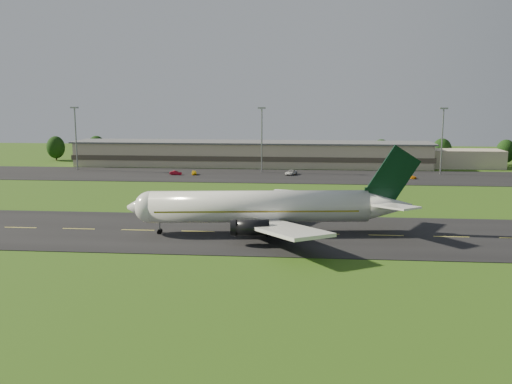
# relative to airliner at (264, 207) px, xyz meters

# --- Properties ---
(ground) EXTENTS (360.00, 360.00, 0.00)m
(ground) POSITION_rel_airliner_xyz_m (-11.79, -0.10, -4.66)
(ground) COLOR #2D4C13
(ground) RESTS_ON ground
(taxiway) EXTENTS (220.00, 30.00, 0.10)m
(taxiway) POSITION_rel_airliner_xyz_m (-11.79, -0.10, -4.61)
(taxiway) COLOR black
(taxiway) RESTS_ON ground
(apron) EXTENTS (260.00, 30.00, 0.10)m
(apron) POSITION_rel_airliner_xyz_m (-11.79, 71.90, -4.61)
(apron) COLOR black
(apron) RESTS_ON ground
(airliner) EXTENTS (51.20, 41.89, 15.57)m
(airliner) POSITION_rel_airliner_xyz_m (0.00, 0.00, 0.00)
(airliner) COLOR white
(airliner) RESTS_ON ground
(terminal) EXTENTS (145.00, 16.00, 8.40)m
(terminal) POSITION_rel_airliner_xyz_m (-5.39, 96.08, -0.67)
(terminal) COLOR #C6B197
(terminal) RESTS_ON ground
(light_mast_west) EXTENTS (2.40, 1.20, 20.35)m
(light_mast_west) POSITION_rel_airliner_xyz_m (-66.79, 79.90, 8.08)
(light_mast_west) COLOR gray
(light_mast_west) RESTS_ON ground
(light_mast_centre) EXTENTS (2.40, 1.20, 20.35)m
(light_mast_centre) POSITION_rel_airliner_xyz_m (-6.79, 79.90, 8.08)
(light_mast_centre) COLOR gray
(light_mast_centre) RESTS_ON ground
(light_mast_east) EXTENTS (2.40, 1.20, 20.35)m
(light_mast_east) POSITION_rel_airliner_xyz_m (48.21, 79.90, 8.08)
(light_mast_east) COLOR gray
(light_mast_east) RESTS_ON ground
(tree_line) EXTENTS (194.98, 8.39, 9.47)m
(tree_line) POSITION_rel_airliner_xyz_m (21.46, 105.85, 0.24)
(tree_line) COLOR black
(tree_line) RESTS_ON ground
(service_vehicle_a) EXTENTS (2.26, 3.84, 1.23)m
(service_vehicle_a) POSITION_rel_airliner_xyz_m (-26.83, 72.01, -3.95)
(service_vehicle_a) COLOR yellow
(service_vehicle_a) RESTS_ON apron
(service_vehicle_b) EXTENTS (3.66, 1.28, 1.20)m
(service_vehicle_b) POSITION_rel_airliner_xyz_m (-32.33, 71.04, -3.96)
(service_vehicle_b) COLOR #A00A1F
(service_vehicle_b) RESTS_ON apron
(service_vehicle_c) EXTENTS (4.08, 5.75, 1.46)m
(service_vehicle_c) POSITION_rel_airliner_xyz_m (2.61, 74.26, -3.83)
(service_vehicle_c) COLOR silver
(service_vehicle_c) RESTS_ON apron
(service_vehicle_d) EXTENTS (4.22, 3.78, 1.18)m
(service_vehicle_d) POSITION_rel_airliner_xyz_m (37.26, 69.68, -3.97)
(service_vehicle_d) COLOR orange
(service_vehicle_d) RESTS_ON apron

